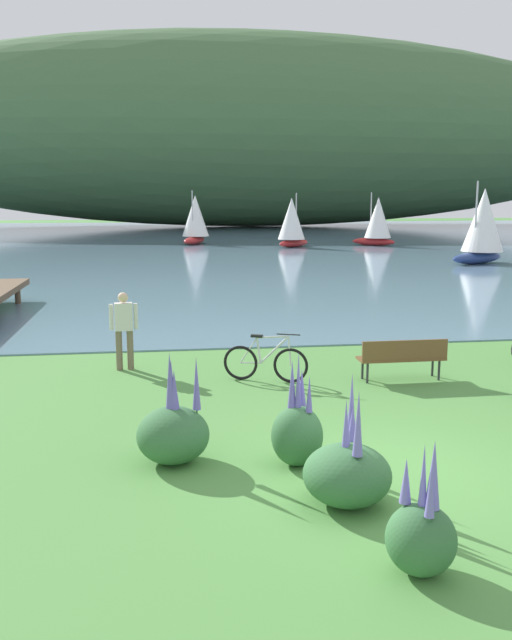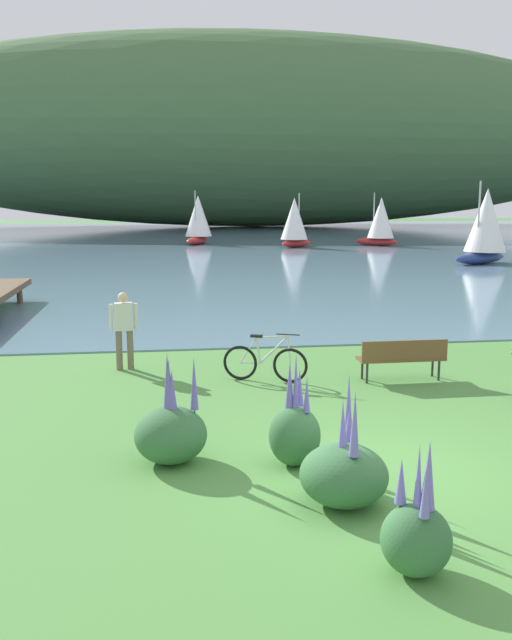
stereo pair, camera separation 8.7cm
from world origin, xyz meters
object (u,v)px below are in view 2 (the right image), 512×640
sailboat_nearest_to_shore (380,221)px  sailboat_mid_bay (198,219)px  park_bench_near_camera (402,356)px  person_at_shoreline (124,326)px  sailboat_toward_hillside (295,222)px  bicycle_beside_path (265,362)px  sailboat_far_off (485,225)px

sailboat_nearest_to_shore → sailboat_mid_bay: sailboat_mid_bay is taller
park_bench_near_camera → sailboat_mid_bay: bearing=93.2°
person_at_shoreline → sailboat_toward_hillside: size_ratio=0.44×
person_at_shoreline → sailboat_toward_hillside: 35.52m
bicycle_beside_path → sailboat_far_off: size_ratio=0.37×
sailboat_nearest_to_shore → park_bench_near_camera: bearing=-107.0°
person_at_shoreline → park_bench_near_camera: bearing=-16.5°
sailboat_nearest_to_shore → sailboat_mid_bay: 13.83m
sailboat_mid_bay → person_at_shoreline: bearing=-95.2°
sailboat_nearest_to_shore → bicycle_beside_path: bearing=-111.1°
park_bench_near_camera → sailboat_nearest_to_shore: (11.14, 36.35, 1.36)m
sailboat_nearest_to_shore → sailboat_toward_hillside: size_ratio=1.01×
bicycle_beside_path → person_at_shoreline: person_at_shoreline is taller
sailboat_toward_hillside → sailboat_far_off: 15.48m
park_bench_near_camera → sailboat_mid_bay: sailboat_mid_bay is taller
sailboat_nearest_to_shore → person_at_shoreline: bearing=-115.9°
park_bench_near_camera → sailboat_nearest_to_shore: bearing=73.0°
person_at_shoreline → bicycle_beside_path: bearing=-24.9°
park_bench_near_camera → person_at_shoreline: bearing=163.5°
sailboat_mid_bay → sailboat_far_off: (14.86, -17.41, 0.19)m
park_bench_near_camera → sailboat_nearest_to_shore: 38.04m
sailboat_mid_bay → sailboat_toward_hillside: bearing=-32.1°
person_at_shoreline → sailboat_far_off: (18.34, 20.83, 1.17)m
bicycle_beside_path → sailboat_far_off: sailboat_far_off is taller
bicycle_beside_path → sailboat_far_off: (15.43, 22.18, 1.75)m
park_bench_near_camera → sailboat_far_off: 25.87m
bicycle_beside_path → sailboat_mid_bay: sailboat_mid_bay is taller
sailboat_nearest_to_shore → sailboat_far_off: (1.51, -13.83, 0.26)m
sailboat_nearest_to_shore → sailboat_far_off: sailboat_far_off is taller
park_bench_near_camera → sailboat_mid_bay: (-2.22, 39.93, 1.44)m
person_at_shoreline → sailboat_toward_hillside: (10.22, 34.01, 0.89)m
park_bench_near_camera → sailboat_nearest_to_shore: sailboat_nearest_to_shore is taller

